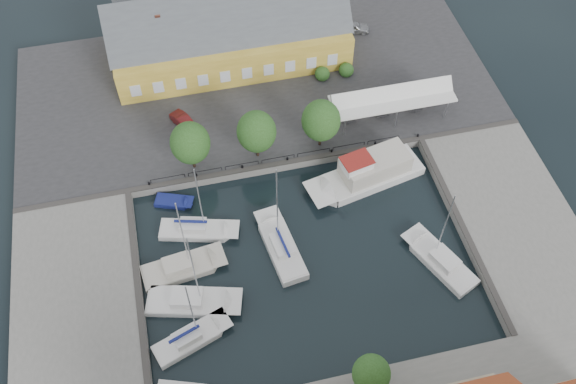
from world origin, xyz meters
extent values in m
plane|color=black|center=(0.00, 0.00, 0.00)|extent=(140.00, 140.00, 0.00)
cube|color=#2D2D30|center=(0.00, 23.00, 0.50)|extent=(56.00, 26.00, 1.00)
cube|color=slate|center=(-22.00, -2.00, 0.50)|extent=(12.00, 24.00, 1.00)
cube|color=slate|center=(22.00, -2.00, 0.50)|extent=(12.00, 24.00, 1.00)
cube|color=#383533|center=(0.00, 10.30, 1.06)|extent=(56.00, 0.60, 0.12)
cube|color=#383533|center=(-16.30, -2.00, 1.06)|extent=(0.60, 24.00, 0.12)
cube|color=#383533|center=(16.30, -2.00, 1.06)|extent=(0.60, 24.00, 0.12)
cylinder|color=black|center=(-14.00, 10.60, 1.20)|extent=(0.24, 0.24, 0.40)
cylinder|color=black|center=(-9.00, 10.60, 1.20)|extent=(0.24, 0.24, 0.40)
cylinder|color=black|center=(-4.00, 10.60, 1.20)|extent=(0.24, 0.24, 0.40)
cylinder|color=black|center=(1.00, 10.60, 1.20)|extent=(0.24, 0.24, 0.40)
cylinder|color=black|center=(6.00, 10.60, 1.20)|extent=(0.24, 0.24, 0.40)
cylinder|color=black|center=(11.00, 10.60, 1.20)|extent=(0.24, 0.24, 0.40)
cylinder|color=black|center=(16.00, 10.60, 1.20)|extent=(0.24, 0.24, 0.40)
cube|color=gold|center=(-2.00, 28.00, 3.25)|extent=(28.00, 10.00, 4.50)
cube|color=#474C51|center=(-2.00, 28.00, 6.75)|extent=(28.56, 7.60, 7.60)
cube|color=gold|center=(-12.00, 34.00, 2.75)|extent=(6.00, 6.00, 3.50)
cube|color=brown|center=(-10.00, 28.00, 8.60)|extent=(0.60, 0.60, 1.20)
cube|color=white|center=(14.00, 14.50, 3.70)|extent=(14.00, 4.00, 0.25)
cylinder|color=silver|center=(8.00, 12.70, 2.35)|extent=(0.10, 0.10, 2.70)
cylinder|color=silver|center=(8.00, 16.30, 2.35)|extent=(0.10, 0.10, 2.70)
cylinder|color=silver|center=(14.00, 12.70, 2.35)|extent=(0.10, 0.10, 2.70)
cylinder|color=silver|center=(14.00, 16.30, 2.35)|extent=(0.10, 0.10, 2.70)
cylinder|color=silver|center=(20.00, 12.70, 2.35)|extent=(0.10, 0.10, 2.70)
cylinder|color=silver|center=(20.00, 16.30, 2.35)|extent=(0.10, 0.10, 2.70)
cylinder|color=black|center=(-9.00, 12.00, 2.05)|extent=(0.30, 0.30, 2.10)
ellipsoid|color=#224518|center=(-9.00, 12.00, 4.88)|extent=(4.20, 4.20, 4.83)
cylinder|color=black|center=(-2.00, 12.00, 2.05)|extent=(0.30, 0.30, 2.10)
ellipsoid|color=#224518|center=(-2.00, 12.00, 4.88)|extent=(4.20, 4.20, 4.83)
cylinder|color=black|center=(5.00, 12.00, 2.05)|extent=(0.30, 0.30, 2.10)
ellipsoid|color=#224518|center=(5.00, 12.00, 4.88)|extent=(4.20, 4.20, 4.83)
imported|color=#979A9E|center=(14.03, 29.68, 1.73)|extent=(4.54, 2.57, 1.46)
imported|color=#591415|center=(-9.19, 18.08, 1.67)|extent=(3.23, 4.25, 1.34)
cube|color=white|center=(-1.96, -0.30, 0.15)|extent=(3.69, 7.51, 1.50)
cube|color=white|center=(-2.09, 0.59, 0.94)|extent=(3.79, 8.92, 0.08)
cube|color=white|center=(-1.99, -0.12, 1.40)|extent=(2.22, 3.11, 0.90)
cylinder|color=silver|center=(-2.17, 1.13, 6.30)|extent=(0.12, 0.12, 10.80)
cube|color=navy|center=(-1.96, -0.30, 2.15)|extent=(0.73, 3.60, 0.22)
cube|color=white|center=(9.72, 6.95, 0.10)|extent=(11.19, 6.09, 1.80)
cube|color=white|center=(8.43, 6.68, 1.04)|extent=(13.23, 6.38, 0.08)
cube|color=beige|center=(9.72, 6.95, 2.10)|extent=(7.83, 4.82, 2.20)
cube|color=white|center=(7.39, 6.46, 3.50)|extent=(3.30, 2.74, 1.20)
cube|color=maroon|center=(7.39, 6.46, 4.15)|extent=(3.59, 2.92, 0.10)
cube|color=white|center=(13.10, -5.33, 0.05)|extent=(5.29, 7.39, 1.30)
cube|color=white|center=(12.75, -4.55, 0.74)|extent=(5.75, 8.60, 0.08)
cube|color=white|center=(13.03, -5.17, 1.20)|extent=(2.81, 3.27, 0.90)
cylinder|color=silver|center=(12.54, -4.08, 5.50)|extent=(0.12, 0.12, 9.60)
cube|color=white|center=(-10.38, 4.30, 0.05)|extent=(6.96, 3.98, 1.30)
cube|color=white|center=(-9.59, 4.09, 0.74)|extent=(8.21, 4.23, 0.08)
cube|color=white|center=(-10.22, 4.26, 1.20)|extent=(2.96, 2.24, 0.90)
cylinder|color=silver|center=(-9.11, 3.96, 5.49)|extent=(0.12, 0.12, 9.59)
cube|color=navy|center=(-10.38, 4.30, 1.95)|extent=(3.23, 1.06, 0.22)
cube|color=beige|center=(-12.49, 0.10, 0.05)|extent=(7.01, 3.74, 1.30)
cube|color=beige|center=(-11.66, 0.20, 0.74)|extent=(8.32, 3.79, 0.08)
cube|color=beige|center=(-12.33, 0.12, 1.20)|extent=(2.91, 2.30, 0.90)
cylinder|color=silver|center=(-11.17, 0.27, 5.72)|extent=(0.12, 0.12, 10.04)
cube|color=white|center=(-12.10, -3.57, 0.05)|extent=(7.81, 4.73, 1.30)
cube|color=white|center=(-11.22, -3.80, 0.74)|extent=(9.18, 4.99, 0.08)
cube|color=white|center=(-11.92, -3.62, 1.20)|extent=(3.34, 2.69, 0.90)
cylinder|color=silver|center=(-10.69, -3.95, 6.11)|extent=(0.12, 0.12, 10.82)
cube|color=white|center=(-12.60, -7.55, 0.05)|extent=(6.43, 4.19, 1.30)
cube|color=white|center=(-11.89, -7.30, 0.74)|extent=(7.53, 4.50, 0.08)
cube|color=white|center=(-12.46, -7.50, 1.20)|extent=(2.79, 2.28, 0.90)
cylinder|color=silver|center=(-11.46, -7.15, 5.12)|extent=(0.12, 0.12, 8.84)
cube|color=navy|center=(-12.60, -7.55, 1.95)|extent=(2.90, 1.22, 0.22)
cube|color=navy|center=(-12.10, 8.52, 0.05)|extent=(3.63, 2.66, 0.80)
cube|color=navy|center=(-11.71, 8.38, 0.49)|extent=(4.22, 2.83, 0.08)
camera|label=1|loc=(-9.02, -32.85, 54.89)|focal=40.00mm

